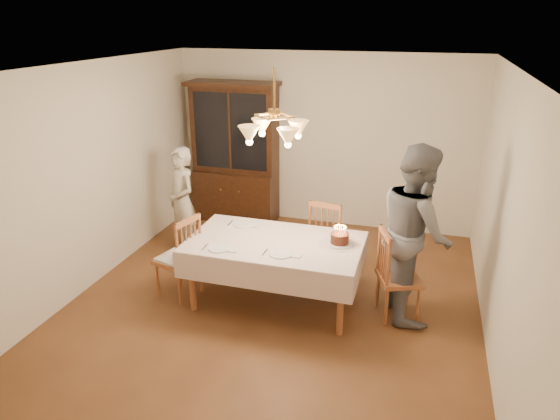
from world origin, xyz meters
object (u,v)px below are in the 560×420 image
(china_hutch, at_px, (235,155))
(chair_far_side, at_px, (328,240))
(dining_table, at_px, (275,247))
(elderly_woman, at_px, (183,201))
(birthday_cake, at_px, (340,239))

(china_hutch, distance_m, chair_far_side, 2.33)
(china_hutch, height_order, chair_far_side, china_hutch)
(dining_table, bearing_deg, elderly_woman, 150.39)
(elderly_woman, xyz_separation_m, birthday_cake, (2.26, -0.76, 0.08))
(chair_far_side, bearing_deg, dining_table, -116.74)
(dining_table, distance_m, elderly_woman, 1.80)
(dining_table, bearing_deg, birthday_cake, 10.98)
(elderly_woman, bearing_deg, dining_table, 9.37)
(dining_table, relative_size, birthday_cake, 6.33)
(china_hutch, height_order, elderly_woman, china_hutch)
(chair_far_side, bearing_deg, birthday_cake, -70.77)
(dining_table, relative_size, elderly_woman, 1.29)
(chair_far_side, relative_size, elderly_woman, 0.68)
(china_hutch, xyz_separation_m, chair_far_side, (1.77, -1.39, -0.60))
(chair_far_side, distance_m, birthday_cake, 0.86)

